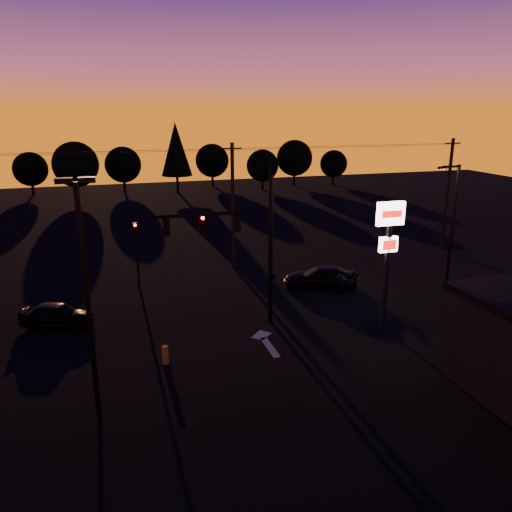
{
  "coord_description": "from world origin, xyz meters",
  "views": [
    {
      "loc": [
        -6.59,
        -20.03,
        11.28
      ],
      "look_at": [
        1.0,
        5.0,
        3.5
      ],
      "focal_mm": 35.0,
      "sensor_mm": 36.0,
      "label": 1
    }
  ],
  "objects_px": {
    "secondary_signal": "(136,246)",
    "car_left": "(57,315)",
    "car_right": "(320,278)",
    "bollard": "(165,355)",
    "pylon_sign": "(389,238)",
    "streetlight": "(452,223)",
    "parking_lot_light": "(87,291)",
    "traffic_signal_mast": "(241,236)"
  },
  "relations": [
    {
      "from": "secondary_signal",
      "to": "car_left",
      "type": "height_order",
      "value": "secondary_signal"
    },
    {
      "from": "car_right",
      "to": "secondary_signal",
      "type": "bearing_deg",
      "value": -82.14
    },
    {
      "from": "bollard",
      "to": "car_right",
      "type": "distance_m",
      "value": 13.11
    },
    {
      "from": "pylon_sign",
      "to": "car_left",
      "type": "height_order",
      "value": "pylon_sign"
    },
    {
      "from": "streetlight",
      "to": "car_right",
      "type": "bearing_deg",
      "value": 161.09
    },
    {
      "from": "parking_lot_light",
      "to": "car_left",
      "type": "xyz_separation_m",
      "value": [
        -2.13,
        9.63,
        -4.61
      ]
    },
    {
      "from": "bollard",
      "to": "car_right",
      "type": "xyz_separation_m",
      "value": [
        10.92,
        7.25,
        0.26
      ]
    },
    {
      "from": "bollard",
      "to": "pylon_sign",
      "type": "bearing_deg",
      "value": 3.2
    },
    {
      "from": "car_left",
      "to": "car_right",
      "type": "bearing_deg",
      "value": -63.98
    },
    {
      "from": "secondary_signal",
      "to": "streetlight",
      "type": "distance_m",
      "value": 19.89
    },
    {
      "from": "secondary_signal",
      "to": "bollard",
      "type": "height_order",
      "value": "secondary_signal"
    },
    {
      "from": "car_right",
      "to": "pylon_sign",
      "type": "bearing_deg",
      "value": 30.34
    },
    {
      "from": "pylon_sign",
      "to": "bollard",
      "type": "bearing_deg",
      "value": -176.8
    },
    {
      "from": "pylon_sign",
      "to": "car_left",
      "type": "relative_size",
      "value": 1.76
    },
    {
      "from": "parking_lot_light",
      "to": "traffic_signal_mast",
      "type": "bearing_deg",
      "value": 43.37
    },
    {
      "from": "secondary_signal",
      "to": "parking_lot_light",
      "type": "xyz_separation_m",
      "value": [
        -2.5,
        -14.49,
        2.41
      ]
    },
    {
      "from": "pylon_sign",
      "to": "streetlight",
      "type": "bearing_deg",
      "value": 30.08
    },
    {
      "from": "bollard",
      "to": "car_right",
      "type": "bearing_deg",
      "value": 33.57
    },
    {
      "from": "bollard",
      "to": "streetlight",
      "type": "bearing_deg",
      "value": 14.11
    },
    {
      "from": "secondary_signal",
      "to": "parking_lot_light",
      "type": "bearing_deg",
      "value": -99.79
    },
    {
      "from": "streetlight",
      "to": "car_right",
      "type": "distance_m",
      "value": 8.84
    },
    {
      "from": "secondary_signal",
      "to": "parking_lot_light",
      "type": "height_order",
      "value": "parking_lot_light"
    },
    {
      "from": "streetlight",
      "to": "car_right",
      "type": "height_order",
      "value": "streetlight"
    },
    {
      "from": "secondary_signal",
      "to": "pylon_sign",
      "type": "distance_m",
      "value": 15.75
    },
    {
      "from": "streetlight",
      "to": "secondary_signal",
      "type": "bearing_deg",
      "value": 162.44
    },
    {
      "from": "parking_lot_light",
      "to": "pylon_sign",
      "type": "bearing_deg",
      "value": 17.23
    },
    {
      "from": "traffic_signal_mast",
      "to": "car_right",
      "type": "relative_size",
      "value": 1.79
    },
    {
      "from": "traffic_signal_mast",
      "to": "car_left",
      "type": "xyz_separation_m",
      "value": [
        -9.53,
        2.64,
        -4.28
      ]
    },
    {
      "from": "parking_lot_light",
      "to": "bollard",
      "type": "relative_size",
      "value": 10.52
    },
    {
      "from": "traffic_signal_mast",
      "to": "pylon_sign",
      "type": "bearing_deg",
      "value": -19.36
    },
    {
      "from": "parking_lot_light",
      "to": "car_right",
      "type": "xyz_separation_m",
      "value": [
        13.83,
        11.1,
        -4.57
      ]
    },
    {
      "from": "traffic_signal_mast",
      "to": "car_right",
      "type": "height_order",
      "value": "traffic_signal_mast"
    },
    {
      "from": "pylon_sign",
      "to": "car_right",
      "type": "xyz_separation_m",
      "value": [
        -0.67,
        6.6,
        -4.22
      ]
    },
    {
      "from": "secondary_signal",
      "to": "pylon_sign",
      "type": "bearing_deg",
      "value": -39.77
    },
    {
      "from": "traffic_signal_mast",
      "to": "car_right",
      "type": "bearing_deg",
      "value": 32.58
    },
    {
      "from": "traffic_signal_mast",
      "to": "streetlight",
      "type": "distance_m",
      "value": 14.1
    },
    {
      "from": "bollard",
      "to": "car_left",
      "type": "xyz_separation_m",
      "value": [
        -5.04,
        5.78,
        0.22
      ]
    },
    {
      "from": "parking_lot_light",
      "to": "pylon_sign",
      "type": "distance_m",
      "value": 15.19
    },
    {
      "from": "car_left",
      "to": "car_right",
      "type": "relative_size",
      "value": 0.81
    },
    {
      "from": "secondary_signal",
      "to": "bollard",
      "type": "bearing_deg",
      "value": -87.81
    },
    {
      "from": "bollard",
      "to": "car_left",
      "type": "relative_size",
      "value": 0.22
    },
    {
      "from": "bollard",
      "to": "car_left",
      "type": "distance_m",
      "value": 7.67
    }
  ]
}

